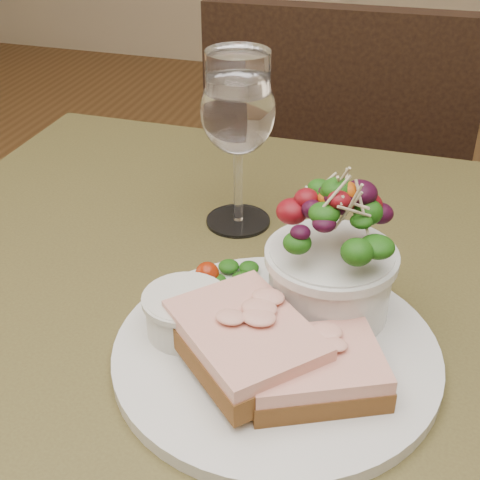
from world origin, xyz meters
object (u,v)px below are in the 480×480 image
(sandwich_front, at_px, (314,369))
(salad_bowl, at_px, (332,253))
(sandwich_back, at_px, (245,341))
(wine_glass, at_px, (238,116))
(ramekin, at_px, (186,312))
(dinner_plate, at_px, (276,353))
(chair_far, at_px, (332,284))
(cafe_table, at_px, (246,403))

(sandwich_front, relative_size, salad_bowl, 0.98)
(sandwich_back, height_order, wine_glass, wine_glass)
(sandwich_back, bearing_deg, ramekin, -160.31)
(dinner_plate, xyz_separation_m, ramekin, (-0.08, -0.00, 0.03))
(salad_bowl, relative_size, wine_glass, 0.73)
(sandwich_front, distance_m, sandwich_back, 0.06)
(dinner_plate, relative_size, ramekin, 4.07)
(sandwich_front, bearing_deg, sandwich_back, 148.28)
(chair_far, bearing_deg, salad_bowl, 95.13)
(ramekin, bearing_deg, sandwich_back, -23.37)
(dinner_plate, relative_size, sandwich_back, 1.82)
(dinner_plate, relative_size, sandwich_front, 2.13)
(dinner_plate, xyz_separation_m, sandwich_back, (-0.02, -0.03, 0.03))
(dinner_plate, distance_m, salad_bowl, 0.09)
(ramekin, bearing_deg, wine_glass, 94.71)
(salad_bowl, bearing_deg, ramekin, -150.02)
(sandwich_front, relative_size, sandwich_back, 0.86)
(sandwich_back, bearing_deg, salad_bowl, 103.83)
(chair_far, distance_m, sandwich_front, 0.93)
(ramekin, bearing_deg, cafe_table, 45.32)
(chair_far, bearing_deg, sandwich_back, 90.77)
(chair_far, height_order, wine_glass, wine_glass)
(cafe_table, distance_m, sandwich_back, 0.15)
(cafe_table, bearing_deg, salad_bowl, 17.43)
(cafe_table, bearing_deg, dinner_plate, -47.10)
(cafe_table, xyz_separation_m, dinner_plate, (0.04, -0.04, 0.11))
(sandwich_back, xyz_separation_m, salad_bowl, (0.05, 0.09, 0.04))
(dinner_plate, height_order, sandwich_front, sandwich_front)
(sandwich_back, xyz_separation_m, wine_glass, (-0.08, 0.23, 0.09))
(sandwich_back, bearing_deg, wine_glass, 151.34)
(cafe_table, height_order, sandwich_back, sandwich_back)
(sandwich_front, relative_size, wine_glass, 0.71)
(sandwich_back, bearing_deg, chair_far, 135.79)
(sandwich_back, distance_m, salad_bowl, 0.11)
(wine_glass, bearing_deg, chair_far, 86.04)
(cafe_table, relative_size, ramekin, 12.27)
(chair_far, distance_m, ramekin, 0.90)
(dinner_plate, height_order, ramekin, ramekin)
(chair_far, height_order, sandwich_front, chair_far)
(chair_far, relative_size, dinner_plate, 3.39)
(cafe_table, height_order, sandwich_front, sandwich_front)
(ramekin, relative_size, wine_glass, 0.37)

